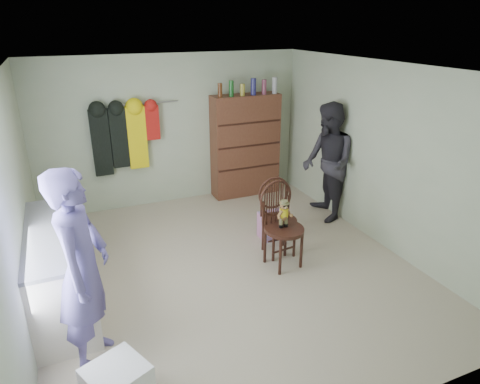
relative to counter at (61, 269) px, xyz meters
name	(u,v)px	position (x,y,z in m)	size (l,w,h in m)	color
ground_plane	(228,268)	(1.95, 0.00, -0.47)	(5.00, 5.00, 0.00)	beige
room_walls	(211,140)	(1.95, 0.53, 1.11)	(5.00, 5.00, 5.00)	beige
counter	(61,269)	(0.00, 0.00, 0.00)	(0.64, 1.86, 0.94)	silver
chair_front	(281,220)	(2.63, -0.14, 0.15)	(0.56, 0.56, 1.12)	#3A1C14
chair_far	(277,214)	(2.73, 0.16, 0.09)	(0.47, 0.47, 1.05)	#3A1C14
striped_bag	(272,225)	(2.86, 0.54, -0.28)	(0.36, 0.28, 0.38)	pink
person_left	(83,270)	(0.22, -0.94, 0.48)	(0.69, 0.46, 1.90)	#61569E
person_right	(328,163)	(3.95, 0.83, 0.45)	(0.90, 0.70, 1.85)	#2D2B33
dresser	(245,145)	(3.20, 2.30, 0.44)	(1.20, 0.39, 2.08)	brown
coat_rack	(124,137)	(1.12, 2.38, 0.78)	(1.42, 0.12, 1.09)	#99999E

